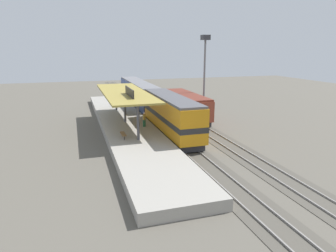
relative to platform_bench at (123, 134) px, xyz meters
The scene contains 11 objects.
ground_plane 10.76m from the platform_bench, 41.44° to the left, with size 120.00×120.00×0.00m, color #5B564C.
track_near 9.36m from the platform_bench, 49.65° to the left, with size 3.20×110.00×0.16m.
track_far 12.81m from the platform_bench, 33.68° to the left, with size 3.20×110.00×0.16m.
platform 7.26m from the platform_bench, 78.79° to the left, with size 6.00×44.00×0.90m, color #9E998E.
station_canopy 7.79m from the platform_bench, 78.64° to the left, with size 5.20×18.00×4.70m.
platform_bench is the anchor object (origin of this frame).
locomotive 6.60m from the platform_bench, 22.94° to the left, with size 2.93×14.43×4.44m.
passenger_carriage_single 21.42m from the platform_bench, 73.72° to the left, with size 2.90×20.00×4.24m.
freight_car 14.31m from the platform_bench, 42.13° to the left, with size 2.80×12.00×3.54m.
light_mast 19.01m from the platform_bench, 38.56° to the left, with size 1.10×1.10×11.70m.
person_waiting 5.06m from the platform_bench, 51.66° to the left, with size 0.34×0.34×1.71m.
Camera 1 is at (-10.49, -36.98, 9.89)m, focal length 32.40 mm.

